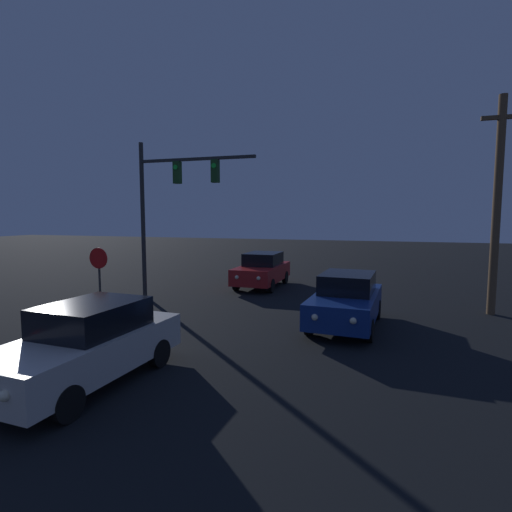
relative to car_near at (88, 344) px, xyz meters
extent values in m
cube|color=beige|center=(0.00, -0.05, -0.15)|extent=(2.09, 4.45, 0.75)
cube|color=black|center=(0.01, 0.17, 0.53)|extent=(1.69, 2.17, 0.61)
cylinder|color=black|center=(0.78, -1.44, -0.52)|extent=(0.24, 0.65, 0.64)
cylinder|color=black|center=(0.93, 1.25, -0.52)|extent=(0.24, 0.65, 0.64)
cylinder|color=black|center=(-0.79, 1.34, -0.52)|extent=(0.24, 0.65, 0.64)
sphere|color=#F9EFC6|center=(0.39, -2.27, -0.07)|extent=(0.18, 0.18, 0.18)
cube|color=navy|center=(4.76, 6.07, -0.15)|extent=(2.13, 4.46, 0.75)
cube|color=black|center=(4.78, 6.29, 0.53)|extent=(1.71, 2.18, 0.61)
cylinder|color=black|center=(5.54, 4.67, -0.52)|extent=(0.24, 0.66, 0.64)
cylinder|color=black|center=(3.83, 4.78, -0.52)|extent=(0.24, 0.66, 0.64)
cylinder|color=black|center=(5.70, 7.36, -0.52)|extent=(0.24, 0.66, 0.64)
cylinder|color=black|center=(3.99, 7.47, -0.52)|extent=(0.24, 0.66, 0.64)
sphere|color=#F9EFC6|center=(5.14, 3.85, -0.07)|extent=(0.18, 0.18, 0.18)
sphere|color=#F9EFC6|center=(4.12, 3.91, -0.07)|extent=(0.18, 0.18, 0.18)
cube|color=#B21E1E|center=(0.13, 12.14, -0.15)|extent=(1.87, 4.35, 0.75)
cube|color=black|center=(0.13, 12.35, 0.53)|extent=(1.59, 2.09, 0.61)
cylinder|color=black|center=(0.98, 10.78, -0.52)|extent=(0.21, 0.64, 0.64)
cylinder|color=black|center=(-0.73, 10.79, -0.52)|extent=(0.21, 0.64, 0.64)
cylinder|color=black|center=(0.99, 13.48, -0.52)|extent=(0.21, 0.64, 0.64)
cylinder|color=black|center=(-0.73, 13.49, -0.52)|extent=(0.21, 0.64, 0.64)
sphere|color=#F9EFC6|center=(0.64, 9.94, -0.07)|extent=(0.18, 0.18, 0.18)
sphere|color=#F9EFC6|center=(-0.39, 9.94, -0.07)|extent=(0.18, 0.18, 0.18)
cylinder|color=#2D2D2D|center=(-4.02, 8.21, 2.45)|extent=(0.18, 0.18, 6.59)
cube|color=#2D2D2D|center=(-1.48, 8.21, 4.95)|extent=(5.08, 0.12, 0.12)
cube|color=#1E471E|center=(-2.33, 8.21, 4.44)|extent=(0.28, 0.28, 0.90)
cylinder|color=green|center=(-2.33, 8.06, 4.64)|extent=(0.20, 0.02, 0.20)
cube|color=#1E471E|center=(-0.63, 8.21, 4.44)|extent=(0.28, 0.28, 0.90)
cylinder|color=green|center=(-0.63, 8.06, 4.64)|extent=(0.20, 0.02, 0.20)
cylinder|color=#2D2D2D|center=(-2.92, 3.99, 0.40)|extent=(0.07, 0.07, 2.49)
cylinder|color=red|center=(-2.92, 3.97, 1.31)|extent=(0.67, 0.03, 0.67)
cylinder|color=brown|center=(9.58, 9.27, 2.97)|extent=(0.28, 0.28, 7.64)
cube|color=brown|center=(9.58, 9.27, 6.03)|extent=(1.29, 0.14, 0.14)
camera|label=1|loc=(5.83, -6.66, 2.66)|focal=28.00mm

